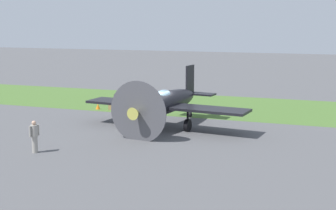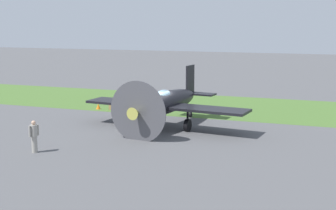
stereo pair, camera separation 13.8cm
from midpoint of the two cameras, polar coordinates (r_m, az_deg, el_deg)
ground_plane at (r=31.49m, az=-1.99°, el=-2.86°), size 160.00×160.00×0.00m
grass_verge at (r=40.79m, az=3.27°, el=0.05°), size 120.00×11.00×0.01m
airplane_lead at (r=31.65m, az=-0.27°, el=0.28°), size 11.21×8.89×3.98m
ground_crew_chief at (r=26.72m, az=-15.52°, el=-3.50°), size 0.38×0.61×1.73m
fuel_drum at (r=40.72m, az=-6.03°, el=0.63°), size 0.60×0.60×0.90m
supply_crate at (r=38.63m, az=-6.18°, el=-0.07°), size 1.13×1.13×0.64m
runway_marker_cone at (r=39.00m, az=-8.32°, el=-0.17°), size 0.36×0.36×0.44m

